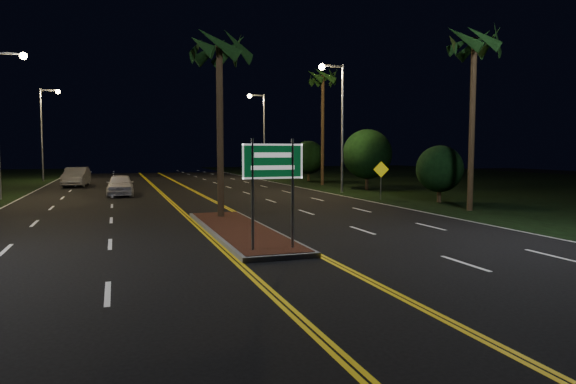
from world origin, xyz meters
name	(u,v)px	position (x,y,z in m)	size (l,w,h in m)	color
ground	(307,277)	(0.00, 0.00, 0.00)	(120.00, 120.00, 0.00)	black
grass_right	(523,184)	(30.00, 25.00, 0.00)	(40.00, 110.00, 0.01)	black
median_island	(240,230)	(0.00, 7.00, 0.08)	(2.25, 10.25, 0.17)	gray
highway_sign	(273,172)	(0.00, 2.80, 2.40)	(1.80, 0.08, 3.20)	gray
streetlight_left_mid	(3,107)	(-10.61, 24.00, 5.66)	(1.91, 0.44, 9.00)	gray
streetlight_left_far	(45,123)	(-10.61, 44.00, 5.66)	(1.91, 0.44, 9.00)	gray
streetlight_right_mid	(338,113)	(10.61, 22.00, 5.66)	(1.91, 0.44, 9.00)	gray
streetlight_right_far	(261,126)	(10.61, 42.00, 5.66)	(1.91, 0.44, 9.00)	gray
palm_median	(219,49)	(0.00, 10.50, 7.28)	(2.40, 2.40, 8.30)	#382819
palm_right_near	(474,44)	(12.50, 10.00, 8.21)	(2.40, 2.40, 9.30)	#382819
palm_right_far	(323,79)	(12.80, 30.00, 9.14)	(2.40, 2.40, 10.30)	#382819
shrub_near	(440,169)	(13.50, 14.00, 1.95)	(2.70, 2.70, 3.30)	#382819
shrub_mid	(367,154)	(14.00, 24.00, 2.73)	(3.78, 3.78, 4.62)	#382819
shrub_far	(309,157)	(13.80, 36.00, 2.34)	(3.24, 3.24, 3.96)	#382819
car_near	(120,183)	(-3.99, 24.64, 0.84)	(2.15, 5.02, 1.67)	white
car_far	(76,175)	(-7.39, 35.24, 0.92)	(2.38, 5.54, 1.85)	#9D9EA6
warning_sign	(381,175)	(11.18, 16.68, 1.51)	(0.97, 0.19, 2.34)	gray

